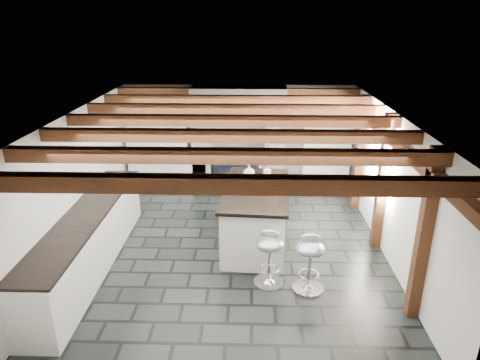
{
  "coord_description": "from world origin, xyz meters",
  "views": [
    {
      "loc": [
        0.3,
        -6.32,
        3.68
      ],
      "look_at": [
        0.1,
        0.4,
        1.1
      ],
      "focal_mm": 32.0,
      "sensor_mm": 36.0,
      "label": 1
    }
  ],
  "objects_px": {
    "kitchen_island": "(256,215)",
    "bar_stool_far": "(270,252)",
    "bar_stool_near": "(310,257)",
    "range_cooker": "(238,170)"
  },
  "relations": [
    {
      "from": "kitchen_island",
      "to": "bar_stool_far",
      "type": "bearing_deg",
      "value": -77.02
    },
    {
      "from": "kitchen_island",
      "to": "bar_stool_near",
      "type": "xyz_separation_m",
      "value": [
        0.75,
        -1.35,
        0.01
      ]
    },
    {
      "from": "range_cooker",
      "to": "kitchen_island",
      "type": "height_order",
      "value": "kitchen_island"
    },
    {
      "from": "kitchen_island",
      "to": "bar_stool_near",
      "type": "distance_m",
      "value": 1.55
    },
    {
      "from": "range_cooker",
      "to": "bar_stool_far",
      "type": "xyz_separation_m",
      "value": [
        0.57,
        -3.63,
        0.06
      ]
    },
    {
      "from": "bar_stool_near",
      "to": "bar_stool_far",
      "type": "height_order",
      "value": "bar_stool_near"
    },
    {
      "from": "kitchen_island",
      "to": "bar_stool_far",
      "type": "relative_size",
      "value": 2.52
    },
    {
      "from": "range_cooker",
      "to": "bar_stool_near",
      "type": "bearing_deg",
      "value": -73.36
    },
    {
      "from": "range_cooker",
      "to": "bar_stool_far",
      "type": "height_order",
      "value": "range_cooker"
    },
    {
      "from": "range_cooker",
      "to": "kitchen_island",
      "type": "relative_size",
      "value": 0.47
    }
  ]
}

